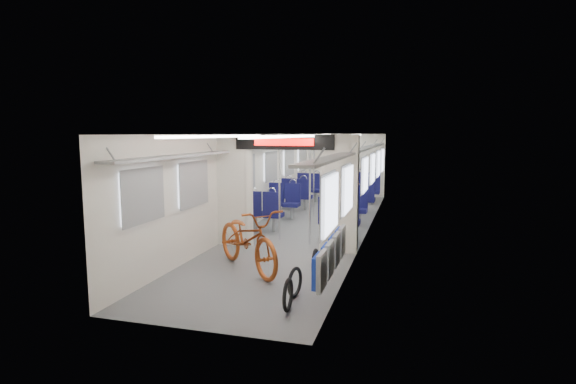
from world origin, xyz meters
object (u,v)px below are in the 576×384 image
object	(u,v)px
bicycle	(248,239)
bike_hoop_b	(295,284)
seat_bay_near_left	(274,204)
bike_hoop_c	(315,265)
seat_bay_far_left	(303,189)
stanchion_near_right	(310,190)
bike_hoop_a	(288,297)
stanchion_far_right	(338,175)
seat_bay_far_right	(362,190)
flip_bench	(331,254)
seat_bay_near_right	(345,210)
stanchion_far_left	(314,176)
stanchion_near_left	(280,188)

from	to	relation	value
bicycle	bike_hoop_b	distance (m)	1.55
bicycle	seat_bay_near_left	distance (m)	3.89
bike_hoop_c	seat_bay_near_left	world-z (taller)	seat_bay_near_left
seat_bay_far_left	stanchion_near_right	distance (m)	5.17
stanchion_near_right	bike_hoop_a	bearing A→B (deg)	-81.53
bike_hoop_a	stanchion_far_right	xyz separation A→B (m)	(-0.52, 7.02, 0.95)
seat_bay_far_right	stanchion_near_right	bearing A→B (deg)	-96.05
bike_hoop_c	seat_bay_far_right	xyz separation A→B (m)	(-0.05, 7.07, 0.35)
seat_bay_near_left	stanchion_far_right	size ratio (longest dim) A/B	0.87
flip_bench	seat_bay_near_right	world-z (taller)	seat_bay_near_right
bike_hoop_a	stanchion_far_left	world-z (taller)	stanchion_far_left
stanchion_near_left	stanchion_near_right	size ratio (longest dim) A/B	1.00
bike_hoop_a	flip_bench	bearing A→B (deg)	63.40
bicycle	bike_hoop_c	distance (m)	1.24
bicycle	stanchion_near_right	xyz separation A→B (m)	(0.62, 2.00, 0.60)
stanchion_far_left	stanchion_near_left	bearing A→B (deg)	-91.98
seat_bay_far_left	stanchion_far_left	size ratio (longest dim) A/B	0.87
seat_bay_far_left	stanchion_far_right	world-z (taller)	stanchion_far_right
seat_bay_far_right	seat_bay_far_left	bearing A→B (deg)	-179.18
bike_hoop_b	stanchion_near_left	distance (m)	3.62
bike_hoop_b	stanchion_far_right	distance (m)	6.57
stanchion_far_left	seat_bay_far_left	bearing A→B (deg)	112.49
stanchion_far_right	bike_hoop_c	bearing A→B (deg)	-84.17
bicycle	bike_hoop_a	distance (m)	1.96
stanchion_far_left	stanchion_far_right	distance (m)	0.68
bicycle	bike_hoop_a	xyz separation A→B (m)	(1.15, -1.56, -0.35)
seat_bay_far_right	bicycle	bearing A→B (deg)	-99.32
stanchion_near_left	stanchion_far_left	xyz separation A→B (m)	(0.10, 2.98, 0.00)
flip_bench	bike_hoop_b	distance (m)	0.67
stanchion_near_right	stanchion_far_right	size ratio (longest dim) A/B	1.00
bike_hoop_c	seat_bay_near_right	bearing A→B (deg)	90.76
bike_hoop_b	stanchion_far_right	world-z (taller)	stanchion_far_right
flip_bench	bike_hoop_c	world-z (taller)	flip_bench
bike_hoop_c	seat_bay_near_right	xyz separation A→B (m)	(-0.05, 3.50, 0.31)
flip_bench	stanchion_far_right	size ratio (longest dim) A/B	0.90
bike_hoop_b	stanchion_near_left	bearing A→B (deg)	110.33
flip_bench	bike_hoop_b	world-z (taller)	flip_bench
stanchion_far_right	seat_bay_near_left	bearing A→B (deg)	-129.52
bike_hoop_a	seat_bay_near_right	xyz separation A→B (m)	(-0.00, 4.96, 0.33)
seat_bay_near_right	seat_bay_far_left	distance (m)	4.01
seat_bay_far_right	stanchion_near_left	world-z (taller)	stanchion_near_left
stanchion_near_right	stanchion_near_left	bearing A→B (deg)	161.18
bike_hoop_b	seat_bay_near_right	bearing A→B (deg)	89.42
seat_bay_near_right	stanchion_far_right	xyz separation A→B (m)	(-0.52, 2.05, 0.62)
bicycle	flip_bench	bearing A→B (deg)	-71.51
stanchion_far_right	bicycle	bearing A→B (deg)	-96.54
seat_bay_near_left	stanchion_near_right	world-z (taller)	stanchion_near_right
seat_bay_near_left	seat_bay_far_left	size ratio (longest dim) A/B	1.00
flip_bench	seat_bay_near_left	distance (m)	5.09
bike_hoop_c	seat_bay_far_left	size ratio (longest dim) A/B	0.24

